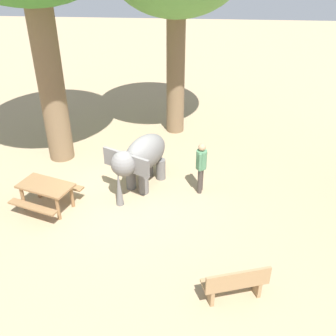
# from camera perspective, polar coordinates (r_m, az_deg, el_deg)

# --- Properties ---
(ground_plane) EXTENTS (60.00, 60.00, 0.00)m
(ground_plane) POSITION_cam_1_polar(r_m,az_deg,el_deg) (11.70, -6.45, -4.01)
(ground_plane) COLOR tan
(elephant) EXTENTS (2.27, 1.94, 1.62)m
(elephant) POSITION_cam_1_polar(r_m,az_deg,el_deg) (11.50, -4.05, 1.54)
(elephant) COLOR slate
(elephant) RESTS_ON ground_plane
(person_handler) EXTENTS (0.50, 0.32, 1.62)m
(person_handler) POSITION_cam_1_polar(r_m,az_deg,el_deg) (11.35, 4.95, 0.56)
(person_handler) COLOR #3F3833
(person_handler) RESTS_ON ground_plane
(wooden_bench) EXTENTS (0.80, 1.46, 0.88)m
(wooden_bench) POSITION_cam_1_polar(r_m,az_deg,el_deg) (8.50, 10.00, -16.41)
(wooden_bench) COLOR #9E7A51
(wooden_bench) RESTS_ON ground_plane
(picnic_table_near) EXTENTS (1.88, 1.89, 0.78)m
(picnic_table_near) POSITION_cam_1_polar(r_m,az_deg,el_deg) (11.31, -17.60, -3.21)
(picnic_table_near) COLOR olive
(picnic_table_near) RESTS_ON ground_plane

